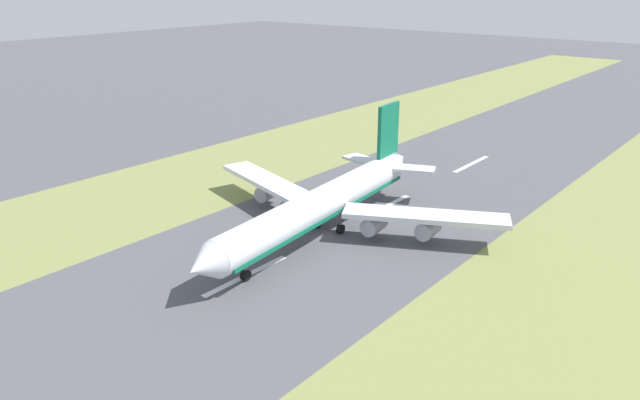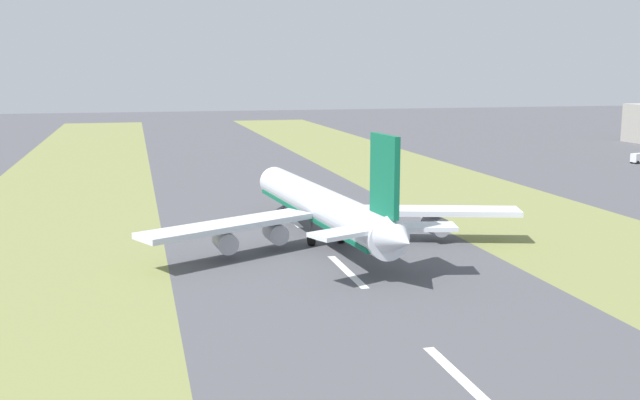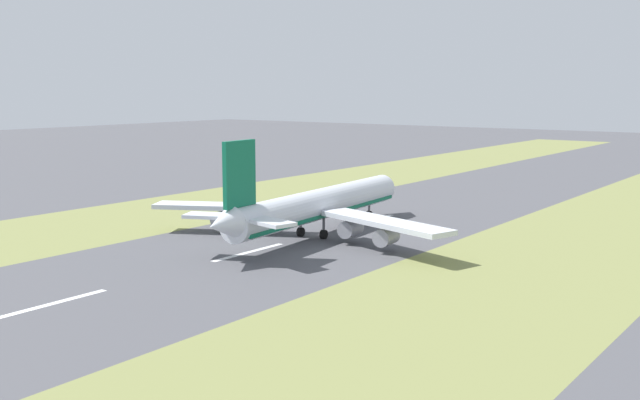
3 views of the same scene
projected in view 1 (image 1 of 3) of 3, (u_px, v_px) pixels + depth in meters
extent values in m
plane|color=#4C4C51|center=(323.00, 237.00, 114.08)|extent=(800.00, 800.00, 0.00)
cube|color=olive|center=(573.00, 317.00, 87.51)|extent=(40.00, 600.00, 0.01)
cube|color=olive|center=(168.00, 188.00, 140.65)|extent=(40.00, 600.00, 0.01)
cube|color=silver|center=(471.00, 164.00, 158.12)|extent=(1.20, 18.00, 0.01)
cube|color=silver|center=(384.00, 207.00, 128.86)|extent=(1.20, 18.00, 0.01)
cube|color=silver|center=(246.00, 275.00, 99.60)|extent=(1.20, 18.00, 0.01)
cylinder|color=silver|center=(320.00, 204.00, 112.68)|extent=(11.42, 56.32, 6.00)
cone|color=silver|center=(202.00, 266.00, 88.72)|extent=(6.34, 5.55, 5.88)
cone|color=silver|center=(397.00, 160.00, 136.76)|extent=(5.66, 6.47, 5.10)
cube|color=#0F6647|center=(320.00, 213.00, 113.24)|extent=(10.90, 54.06, 0.70)
cube|color=silver|center=(426.00, 216.00, 109.62)|extent=(28.48, 18.75, 0.90)
cube|color=silver|center=(268.00, 182.00, 127.70)|extent=(29.51, 13.95, 0.90)
cylinder|color=#93939E|center=(374.00, 225.00, 112.32)|extent=(3.65, 5.09, 3.20)
cylinder|color=#93939E|center=(428.00, 229.00, 110.42)|extent=(3.65, 5.09, 3.20)
cylinder|color=#93939E|center=(293.00, 206.00, 121.61)|extent=(3.65, 5.09, 3.20)
cylinder|color=#93939E|center=(267.00, 192.00, 129.01)|extent=(3.65, 5.09, 3.20)
cube|color=#0F6647|center=(388.00, 130.00, 130.20)|extent=(1.57, 8.04, 11.00)
cube|color=silver|center=(410.00, 169.00, 129.92)|extent=(10.93, 8.03, 0.60)
cube|color=silver|center=(364.00, 160.00, 135.60)|extent=(10.71, 6.45, 0.60)
cylinder|color=#59595E|center=(245.00, 266.00, 97.23)|extent=(0.50, 0.50, 3.20)
cylinder|color=black|center=(246.00, 275.00, 97.77)|extent=(1.07, 1.88, 1.80)
cylinder|color=#59595E|center=(341.00, 221.00, 114.95)|extent=(0.50, 0.50, 3.20)
cylinder|color=black|center=(341.00, 229.00, 115.50)|extent=(1.07, 1.88, 1.80)
cylinder|color=#59595E|center=(317.00, 215.00, 117.64)|extent=(0.50, 0.50, 3.20)
cylinder|color=black|center=(317.00, 223.00, 118.19)|extent=(1.07, 1.88, 1.80)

